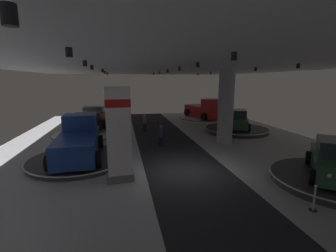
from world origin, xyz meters
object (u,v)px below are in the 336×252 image
Objects in this scene: display_platform_near_right at (334,180)px; visitor_walking_far at (161,134)px; display_car_near_right at (336,160)px; display_car_deep_left at (96,115)px; display_platform_deep_right at (203,119)px; display_platform_mid_left at (79,159)px; display_platform_far_right at (236,130)px; pickup_truck_mid_left at (79,140)px; display_platform_far_left at (89,135)px; display_car_far_left at (88,124)px; column_right at (226,107)px; display_car_far_right at (237,120)px; display_platform_deep_left at (96,124)px; brand_sign_pylon at (119,134)px; visitor_walking_near at (145,122)px; pickup_truck_deep_right at (205,110)px.

visitor_walking_far reaches higher than display_platform_near_right.
display_car_near_right reaches higher than display_platform_near_right.
display_platform_deep_right is at bearing 7.26° from display_car_deep_left.
display_platform_near_right is (12.00, -5.36, 0.03)m from display_platform_mid_left.
display_platform_far_right is 1.07× the size of pickup_truck_mid_left.
display_platform_far_left is 0.90m from display_car_far_left.
display_car_near_right is 2.77× the size of visitor_walking_far.
display_platform_near_right is at bearing -48.21° from visitor_walking_far.
column_right is 1.21× the size of display_car_far_right.
pickup_truck_mid_left reaches higher than display_car_deep_left.
pickup_truck_mid_left is (0.09, -10.88, 1.01)m from display_platform_deep_left.
brand_sign_pylon is 0.82× the size of pickup_truck_mid_left.
column_right reaches higher than visitor_walking_far.
brand_sign_pylon is at bearing -139.39° from display_platform_far_right.
display_car_near_right reaches higher than visitor_walking_near.
brand_sign_pylon is at bearing -74.71° from display_car_far_left.
display_car_far_right is (2.77, 3.47, -1.62)m from column_right.
display_car_far_right is (-0.01, -0.03, 0.93)m from display_platform_far_right.
column_right is at bearing -43.37° from visitor_walking_near.
display_car_far_left is 17.06m from display_car_near_right.
pickup_truck_mid_left is at bearing -156.63° from display_platform_far_right.
display_car_near_right is at bearing -43.99° from display_platform_far_left.
display_platform_far_right is 14.05m from display_platform_deep_left.
display_platform_deep_right is 3.57× the size of visitor_walking_far.
brand_sign_pylon is 0.78× the size of display_platform_deep_right.
display_platform_deep_left is 12.38m from pickup_truck_deep_right.
display_car_far_left reaches higher than display_platform_far_right.
display_car_deep_left reaches higher than visitor_walking_far.
display_platform_deep_left is at bearing 88.10° from display_platform_far_left.
display_platform_far_right is 13.22m from display_car_far_left.
display_platform_near_right is (12.02, -5.68, -1.02)m from pickup_truck_mid_left.
display_platform_far_right is 1.26× the size of display_car_far_left.
pickup_truck_deep_right is at bearing 5.81° from display_platform_deep_left.
display_car_deep_left reaches higher than display_platform_far_right.
display_car_deep_left is at bearing 90.70° from display_platform_mid_left.
column_right is 8.40m from display_platform_near_right.
display_car_deep_left is 0.76× the size of display_platform_deep_right.
display_car_far_right is 11.25m from display_car_near_right.
display_car_near_right is (0.02, 0.02, 0.91)m from display_platform_near_right.
display_platform_deep_left is 1.29× the size of display_car_near_right.
display_platform_near_right is (12.14, -16.56, -0.94)m from display_car_deep_left.
visitor_walking_far is (0.62, -5.40, 0.00)m from visitor_walking_near.
display_platform_deep_left is (-13.00, 5.32, -0.93)m from display_car_far_right.
display_car_far_left is 0.80× the size of display_platform_deep_left.
column_right is 0.97× the size of display_platform_deep_right.
display_car_far_right is 14.07m from display_car_deep_left.
pickup_truck_deep_right reaches higher than display_platform_near_right.
display_platform_mid_left is (-2.36, 3.14, -2.12)m from brand_sign_pylon.
display_car_far_right reaches higher than display_car_near_right.
visitor_walking_near is (-7.42, 13.00, 0.72)m from display_platform_near_right.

